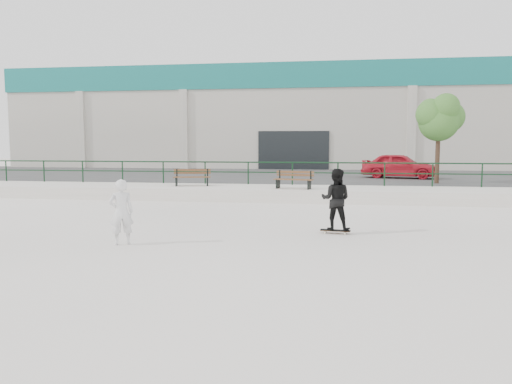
% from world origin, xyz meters
% --- Properties ---
extents(ground, '(120.00, 120.00, 0.00)m').
position_xyz_m(ground, '(0.00, 0.00, 0.00)').
color(ground, '#BBB5AB').
rests_on(ground, ground).
extents(ledge, '(30.00, 3.00, 0.50)m').
position_xyz_m(ledge, '(0.00, 9.50, 0.25)').
color(ledge, silver).
rests_on(ledge, ground).
extents(parking_strip, '(60.00, 14.00, 0.50)m').
position_xyz_m(parking_strip, '(0.00, 18.00, 0.25)').
color(parking_strip, '#373737').
rests_on(parking_strip, ground).
extents(railing, '(28.00, 0.06, 1.03)m').
position_xyz_m(railing, '(-0.00, 10.80, 1.24)').
color(railing, '#12321B').
rests_on(railing, ledge).
extents(commercial_building, '(44.20, 16.33, 8.00)m').
position_xyz_m(commercial_building, '(-0.00, 31.99, 4.58)').
color(commercial_building, beige).
rests_on(commercial_building, ground).
extents(bench_left, '(1.67, 0.79, 0.74)m').
position_xyz_m(bench_left, '(-3.29, 9.66, 0.87)').
color(bench_left, brown).
rests_on(bench_left, ledge).
extents(bench_right, '(1.66, 0.78, 0.74)m').
position_xyz_m(bench_right, '(1.21, 8.97, 0.86)').
color(bench_right, brown).
rests_on(bench_right, ledge).
extents(tree, '(2.30, 2.04, 4.08)m').
position_xyz_m(tree, '(7.58, 12.71, 3.56)').
color(tree, '#423121').
rests_on(tree, parking_strip).
extents(red_car, '(4.18, 2.54, 1.33)m').
position_xyz_m(red_car, '(6.28, 15.97, 1.17)').
color(red_car, red).
rests_on(red_car, parking_strip).
extents(skateboard, '(0.80, 0.31, 0.09)m').
position_xyz_m(skateboard, '(2.87, 1.71, 0.07)').
color(skateboard, black).
rests_on(skateboard, ground).
extents(standing_skater, '(0.86, 0.72, 1.61)m').
position_xyz_m(standing_skater, '(2.87, 1.71, 0.90)').
color(standing_skater, black).
rests_on(standing_skater, skateboard).
extents(seated_skater, '(0.67, 0.59, 1.53)m').
position_xyz_m(seated_skater, '(-2.07, -0.51, 0.77)').
color(seated_skater, silver).
rests_on(seated_skater, ground).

